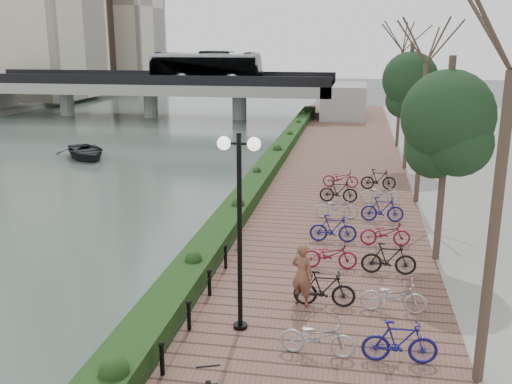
# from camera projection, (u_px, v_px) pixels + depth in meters

# --- Properties ---
(river_water) EXTENTS (30.00, 130.00, 0.02)m
(river_water) POSITION_uv_depth(u_px,v_px,m) (47.00, 156.00, 37.92)
(river_water) COLOR #3E4E48
(river_water) RESTS_ON ground
(promenade) EXTENTS (8.00, 75.00, 0.50)m
(promenade) POSITION_uv_depth(u_px,v_px,m) (327.00, 194.00, 27.52)
(promenade) COLOR brown
(promenade) RESTS_ON ground
(hedge) EXTENTS (1.10, 56.00, 0.60)m
(hedge) POSITION_uv_depth(u_px,v_px,m) (266.00, 169.00, 30.33)
(hedge) COLOR #1A3312
(hedge) RESTS_ON promenade
(chain_fence) EXTENTS (0.10, 14.10, 0.70)m
(chain_fence) POSITION_uv_depth(u_px,v_px,m) (176.00, 337.00, 13.05)
(chain_fence) COLOR black
(chain_fence) RESTS_ON promenade
(lamppost) EXTENTS (1.02, 0.32, 4.90)m
(lamppost) POSITION_uv_depth(u_px,v_px,m) (239.00, 191.00, 13.29)
(lamppost) COLOR black
(lamppost) RESTS_ON promenade
(pedestrian) EXTENTS (0.76, 0.65, 1.76)m
(pedestrian) POSITION_uv_depth(u_px,v_px,m) (302.00, 274.00, 15.22)
(pedestrian) COLOR brown
(pedestrian) RESTS_ON promenade
(bicycle_parking) EXTENTS (2.40, 17.32, 1.00)m
(bicycle_parking) POSITION_uv_depth(u_px,v_px,m) (359.00, 230.00, 20.07)
(bicycle_parking) COLOR #A9A9AE
(bicycle_parking) RESTS_ON promenade
(street_trees) EXTENTS (3.20, 37.12, 6.80)m
(street_trees) POSITION_uv_depth(u_px,v_px,m) (430.00, 144.00, 21.37)
(street_trees) COLOR #3C2F23
(street_trees) RESTS_ON promenade
(bridge) EXTENTS (36.00, 10.77, 6.50)m
(bridge) POSITION_uv_depth(u_px,v_px,m) (161.00, 83.00, 55.89)
(bridge) COLOR gray
(bridge) RESTS_ON ground
(boat) EXTENTS (5.31, 5.46, 0.92)m
(boat) POSITION_uv_depth(u_px,v_px,m) (85.00, 151.00, 36.94)
(boat) COLOR #222227
(boat) RESTS_ON river_water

